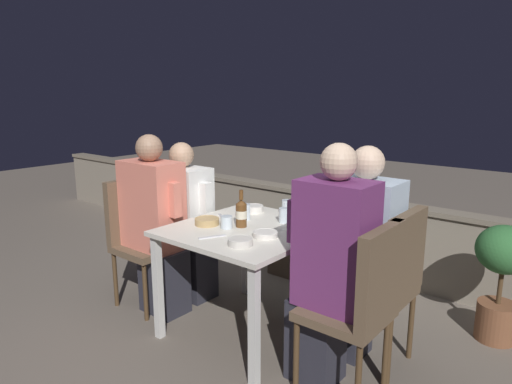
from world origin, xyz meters
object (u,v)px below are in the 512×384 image
person_blue_shirt (358,254)px  potted_plant (502,271)px  person_purple_stripe (329,268)px  beer_bottle (241,213)px  chair_left_far (170,221)px  person_white_polo (187,221)px  chair_left_near (139,230)px  chair_right_near (363,297)px  chair_right_far (390,275)px  person_coral_top (156,225)px

person_blue_shirt → potted_plant: size_ratio=1.67×
person_purple_stripe → beer_bottle: (-0.74, 0.14, 0.14)m
person_purple_stripe → chair_left_far: bearing=169.6°
chair_left_far → beer_bottle: size_ratio=3.92×
person_white_polo → person_blue_shirt: 1.43m
chair_left_near → chair_right_near: 1.82m
chair_left_far → chair_right_far: same height
person_white_polo → chair_right_near: 1.66m
person_coral_top → chair_left_near: bearing=-180.0°
person_white_polo → chair_right_far: bearing=1.7°
chair_left_near → chair_right_near: (1.82, 0.01, 0.00)m
person_white_polo → person_blue_shirt: (1.43, 0.05, 0.04)m
potted_plant → person_purple_stripe: bearing=-119.9°
person_white_polo → potted_plant: (2.06, 0.79, -0.13)m
beer_bottle → person_coral_top: bearing=-167.8°
beer_bottle → potted_plant: bearing=34.8°
person_blue_shirt → chair_right_near: bearing=-58.9°
person_coral_top → potted_plant: bearing=28.1°
person_white_polo → beer_bottle: size_ratio=5.00×
chair_left_far → person_purple_stripe: (1.64, -0.30, 0.11)m
chair_left_far → person_blue_shirt: bearing=1.7°
person_blue_shirt → beer_bottle: bearing=-164.0°
person_purple_stripe → person_blue_shirt: bearing=91.8°
person_white_polo → chair_right_far: 1.63m
chair_right_near → potted_plant: (0.43, 1.09, -0.10)m
person_coral_top → chair_left_far: 0.39m
chair_left_far → chair_right_near: bearing=-9.3°
chair_right_near → potted_plant: chair_right_near is taller
chair_right_far → person_purple_stripe: bearing=-118.5°
chair_left_near → person_coral_top: bearing=0.0°
person_purple_stripe → chair_right_far: (0.19, 0.35, -0.11)m
chair_left_near → potted_plant: (2.25, 1.10, -0.10)m
beer_bottle → potted_plant: (1.36, 0.95, -0.35)m
beer_bottle → person_purple_stripe: bearing=-10.8°
chair_left_far → person_blue_shirt: person_blue_shirt is taller
person_white_polo → chair_right_near: person_white_polo is taller
person_white_polo → chair_right_far: (1.63, 0.05, -0.04)m
person_coral_top → person_white_polo: bearing=92.4°
person_coral_top → potted_plant: (2.05, 1.10, -0.18)m
chair_left_near → chair_right_near: size_ratio=1.00×
person_coral_top → person_white_polo: (-0.01, 0.31, -0.04)m
chair_left_far → chair_right_far: 1.83m
person_purple_stripe → potted_plant: bearing=60.1°
chair_left_far → beer_bottle: (0.90, -0.16, 0.25)m
potted_plant → beer_bottle: bearing=-145.2°
person_coral_top → beer_bottle: size_ratio=5.34×
beer_bottle → chair_left_near: bearing=-170.5°
chair_right_far → person_blue_shirt: (-0.20, -0.00, 0.08)m
chair_left_near → person_blue_shirt: size_ratio=0.74×
person_blue_shirt → potted_plant: person_blue_shirt is taller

